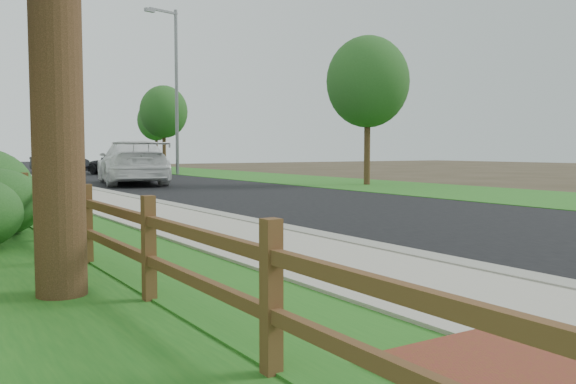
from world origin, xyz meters
TOP-DOWN VIEW (x-y plane):
  - road at (4.60, 35.00)m, footprint 8.00×90.00m
  - curb at (0.40, 35.00)m, footprint 0.40×90.00m
  - wet_gutter at (0.75, 35.00)m, footprint 0.50×90.00m
  - sidewalk at (-0.90, 35.00)m, footprint 2.20×90.00m
  - verge_far at (11.50, 35.00)m, footprint 6.00×90.00m
  - ranch_fence at (-3.60, 6.40)m, footprint 0.12×16.92m
  - white_suv at (2.99, 23.49)m, footprint 3.89×6.96m
  - dark_car_mid at (5.58, 33.88)m, footprint 3.28×4.88m
  - dark_car_far at (3.06, 38.52)m, footprint 3.15×4.70m
  - streetlight at (8.52, 32.21)m, footprint 2.27×0.81m
  - tree_near_right at (11.42, 17.43)m, footprint 3.58×3.58m
  - tree_mid_right at (9.73, 37.15)m, footprint 3.29×3.29m
  - tree_far_right at (12.49, 46.15)m, footprint 3.10×3.10m

SIDE VIEW (x-z plane):
  - road at x=4.60m, z-range 0.00..0.02m
  - verge_far at x=11.50m, z-range 0.00..0.04m
  - wet_gutter at x=0.75m, z-range 0.02..0.02m
  - sidewalk at x=-0.90m, z-range 0.00..0.10m
  - curb at x=0.40m, z-range 0.00..0.12m
  - ranch_fence at x=-3.60m, z-range 0.07..1.17m
  - dark_car_far at x=3.06m, z-range 0.02..1.49m
  - dark_car_mid at x=5.58m, z-range 0.02..1.56m
  - white_suv at x=2.99m, z-range 0.02..1.93m
  - tree_far_right at x=12.49m, z-range 1.14..6.85m
  - tree_mid_right at x=9.73m, z-range 1.16..7.12m
  - tree_near_right at x=11.42m, z-range 1.24..7.67m
  - streetlight at x=8.52m, z-range 0.66..10.66m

